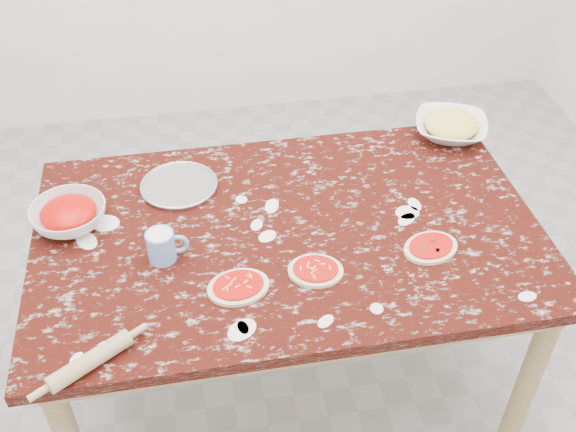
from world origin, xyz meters
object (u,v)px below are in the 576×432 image
(worktable, at_px, (288,247))
(sauce_bowl, at_px, (69,216))
(pizza_tray, at_px, (179,186))
(flour_mug, at_px, (162,246))
(rolling_pin, at_px, (90,361))
(cheese_bowl, at_px, (451,128))

(worktable, bearing_deg, sauce_bowl, 168.51)
(sauce_bowl, bearing_deg, pizza_tray, 21.17)
(flour_mug, height_order, rolling_pin, flour_mug)
(cheese_bowl, relative_size, rolling_pin, 1.15)
(sauce_bowl, bearing_deg, rolling_pin, -81.34)
(sauce_bowl, relative_size, rolling_pin, 1.02)
(flour_mug, bearing_deg, cheese_bowl, 24.00)
(sauce_bowl, height_order, rolling_pin, sauce_bowl)
(worktable, bearing_deg, cheese_bowl, 30.84)
(sauce_bowl, xyz_separation_m, cheese_bowl, (1.38, 0.28, -0.00))
(sauce_bowl, relative_size, flour_mug, 1.87)
(worktable, xyz_separation_m, sauce_bowl, (-0.68, 0.14, 0.12))
(worktable, height_order, pizza_tray, pizza_tray)
(sauce_bowl, xyz_separation_m, rolling_pin, (0.09, -0.58, -0.01))
(cheese_bowl, distance_m, rolling_pin, 1.55)
(sauce_bowl, bearing_deg, cheese_bowl, 11.40)
(flour_mug, xyz_separation_m, rolling_pin, (-0.20, -0.37, -0.03))
(pizza_tray, relative_size, flour_mug, 2.04)
(worktable, distance_m, pizza_tray, 0.44)
(flour_mug, bearing_deg, worktable, 9.98)
(cheese_bowl, height_order, rolling_pin, cheese_bowl)
(cheese_bowl, bearing_deg, sauce_bowl, -168.60)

